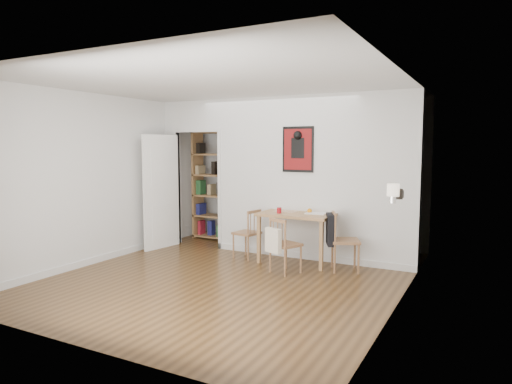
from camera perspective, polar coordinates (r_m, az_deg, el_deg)
The scene contains 15 objects.
ground at distance 6.48m, azimuth -2.81°, elevation -10.40°, with size 5.20×5.20×0.00m, color brown.
room_shell at distance 7.39m, azimuth 3.10°, elevation 1.84°, with size 5.20×5.20×5.20m.
dining_table at distance 7.08m, azimuth 5.14°, elevation -3.37°, with size 1.14×0.72×0.78m.
chair_left at distance 7.38m, azimuth -1.16°, elevation -5.21°, with size 0.47×0.47×0.80m.
chair_right at distance 6.73m, azimuth 10.93°, elevation -5.97°, with size 0.61×0.57×0.86m.
chair_front at distance 6.52m, azimuth 3.64°, elevation -6.62°, with size 0.52×0.55×0.80m.
bookshelf at distance 8.87m, azimuth -5.08°, elevation 0.80°, with size 0.89×0.35×2.11m.
fireplace at distance 5.82m, azimuth 17.25°, elevation -6.26°, with size 0.45×1.25×1.16m.
red_glass at distance 7.01m, azimuth 2.91°, elevation -2.30°, with size 0.07×0.07×0.09m, color maroon.
orange_fruit at distance 7.05m, azimuth 6.71°, elevation -2.35°, with size 0.07×0.07×0.07m, color orange.
placemat at distance 7.25m, azimuth 3.78°, elevation -2.38°, with size 0.35×0.26×0.00m, color beige.
notebook at distance 7.01m, azimuth 7.51°, elevation -2.65°, with size 0.30×0.22×0.02m, color silver.
mantel_lamp at distance 5.37m, azimuth 16.76°, elevation 0.11°, with size 0.14×0.14×0.22m.
ceramic_jar_a at distance 5.81m, azimuth 17.38°, elevation -0.23°, with size 0.10×0.10×0.13m, color black.
ceramic_jar_b at distance 5.99m, azimuth 17.65°, elevation -0.22°, with size 0.07×0.07×0.09m, color black.
Camera 1 is at (3.17, -5.36, 1.80)m, focal length 32.00 mm.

